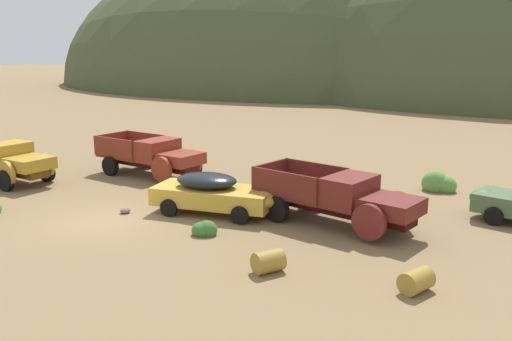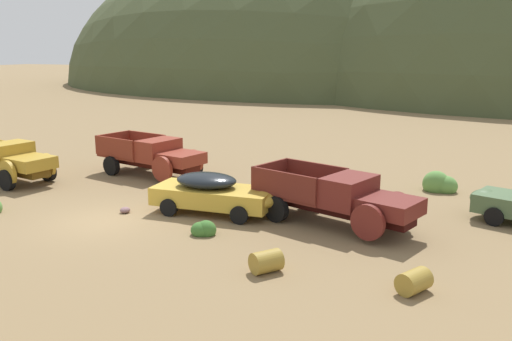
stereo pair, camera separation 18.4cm
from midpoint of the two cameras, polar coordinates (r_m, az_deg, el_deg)
ground_plane at (r=20.94m, az=-16.07°, el=-5.17°), size 300.00×300.00×0.00m
hill_far_left at (r=102.70m, az=7.58°, el=9.18°), size 99.89×82.29×53.31m
truck_mustard at (r=28.37m, az=-24.87°, el=0.88°), size 6.44×3.35×2.16m
truck_rust_red at (r=27.27m, az=-10.65°, el=1.48°), size 6.11×3.49×1.91m
car_faded_yellow at (r=20.93m, az=-4.38°, el=-2.36°), size 4.99×2.24×1.57m
truck_oxblood at (r=19.52m, az=9.05°, el=-2.96°), size 6.43×3.89×1.91m
oil_drum_foreground at (r=15.68m, az=0.98°, el=-9.54°), size 1.02×1.06×0.64m
oil_drum_by_truck at (r=15.06m, az=16.14°, el=-11.08°), size 0.97×1.07×0.62m
bush_front_right at (r=23.31m, az=5.75°, el=-2.43°), size 1.17×0.80×0.69m
bush_near_barrel at (r=18.78m, az=-5.71°, el=-6.24°), size 0.88×0.73×0.65m
bush_back_edge at (r=25.61m, az=18.45°, el=-1.40°), size 1.52×1.06×1.17m
rock_small at (r=21.72m, az=-13.82°, el=-4.09°), size 0.39×0.41×0.23m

